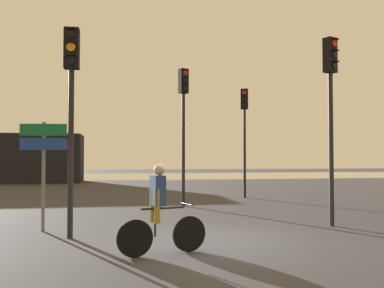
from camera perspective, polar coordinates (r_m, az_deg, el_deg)
The scene contains 9 objects.
ground_plane at distance 9.10m, azimuth 2.51°, elevation -12.87°, with size 120.00×120.00×0.00m, color #333338.
water_strip at distance 42.59m, azimuth -7.52°, elevation -4.26°, with size 80.00×16.00×0.01m, color #9E937F.
distant_building at distance 33.47m, azimuth -23.91°, elevation -1.77°, with size 11.02×4.00×3.47m, color black.
traffic_light_near_left at distance 9.75m, azimuth -15.79°, elevation 6.70°, with size 0.33×0.35×4.59m.
traffic_light_far_right at distance 19.07m, azimuth 7.01°, elevation 2.87°, with size 0.38×0.40×4.81m.
traffic_light_near_right at distance 11.64m, azimuth 18.00°, elevation 6.14°, with size 0.40×0.42×4.84m.
traffic_light_center at distance 15.68m, azimuth -1.14°, elevation 4.38°, with size 0.39×0.41×5.02m.
direction_sign_post at distance 10.75m, azimuth -19.21°, elevation -1.47°, with size 1.10×0.18×2.60m.
cyclist at distance 7.77m, azimuth -4.34°, elevation -8.63°, with size 1.65×0.62×1.62m.
Camera 1 is at (-1.95, -8.72, 1.72)m, focal length 40.00 mm.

